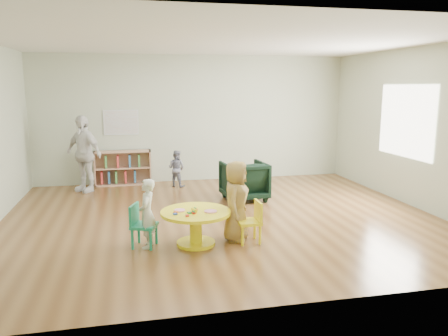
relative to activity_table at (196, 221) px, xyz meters
name	(u,v)px	position (x,y,z in m)	size (l,w,h in m)	color
room	(222,101)	(0.61, 1.15, 1.57)	(7.10, 7.00, 2.80)	brown
activity_table	(196,221)	(0.00, 0.00, 0.00)	(0.94, 0.94, 0.52)	yellow
kid_chair_left	(141,224)	(-0.72, 0.08, -0.01)	(0.40, 0.40, 0.58)	#188760
kid_chair_right	(252,220)	(0.77, -0.06, -0.02)	(0.31, 0.31, 0.58)	yellow
bookshelf	(122,168)	(-1.02, 4.00, 0.04)	(1.20, 0.30, 0.75)	tan
alphabet_poster	(121,122)	(-1.00, 4.13, 1.02)	(0.74, 0.01, 0.54)	silver
armchair	(244,181)	(1.25, 2.19, 0.04)	(0.78, 0.80, 0.73)	black
child_left	(147,213)	(-0.64, 0.04, 0.14)	(0.34, 0.22, 0.93)	silver
child_right	(236,201)	(0.58, 0.07, 0.24)	(0.55, 0.36, 1.12)	yellow
toddler	(176,168)	(0.12, 3.56, 0.07)	(0.38, 0.30, 0.78)	#181E3E
adult_caretaker	(84,154)	(-1.76, 3.54, 0.45)	(0.91, 0.38, 1.56)	white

